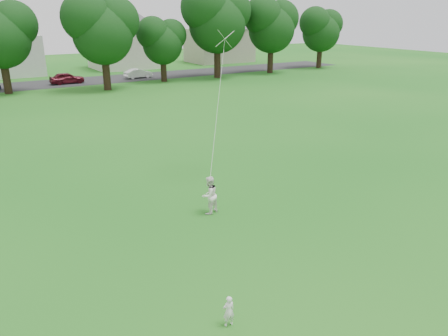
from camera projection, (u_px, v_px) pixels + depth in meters
ground at (208, 263)px, 14.01m from camera, size 160.00×160.00×0.00m
street at (17, 86)px, 47.61m from camera, size 90.00×7.00×0.01m
toddler at (229, 311)px, 11.09m from camera, size 0.34×0.24×0.87m
older_boy at (209, 195)px, 17.27m from camera, size 0.90×0.79×1.55m
kite at (218, 108)px, 18.38m from camera, size 1.99×2.37×7.04m
tree_row at (32, 24)px, 41.30m from camera, size 81.90×9.12×11.22m
house_row at (6, 34)px, 54.33m from camera, size 77.16×13.83×10.59m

